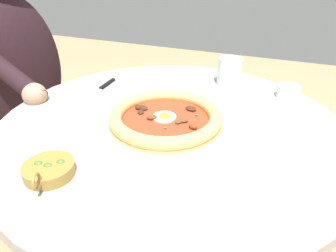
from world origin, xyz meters
TOP-DOWN VIEW (x-y plane):
  - dining_table at (0.00, 0.00)m, footprint 0.89×0.89m
  - pizza_on_plate at (0.01, 0.02)m, footprint 0.32×0.32m
  - water_glass at (-0.09, -0.31)m, footprint 0.08×0.08m
  - steak_knife at (0.28, -0.13)m, footprint 0.01×0.21m
  - ramekin_capers at (-0.27, -0.27)m, footprint 0.07×0.07m
  - olive_pan at (0.15, 0.28)m, footprint 0.10×0.12m
  - fork_utensil at (-0.24, 0.17)m, footprint 0.09×0.15m
  - diner_person at (0.68, -0.18)m, footprint 0.48×0.43m
  - cafe_chair_diner at (0.82, -0.22)m, footprint 0.51×0.51m

SIDE VIEW (x-z plane):
  - cafe_chair_diner at x=0.82m, z-range 0.09..0.95m
  - diner_person at x=0.68m, z-range -0.07..1.11m
  - dining_table at x=0.00m, z-range 0.23..0.95m
  - fork_utensil at x=-0.24m, z-range 0.72..0.73m
  - steak_knife at x=0.28m, z-range 0.72..0.73m
  - olive_pan at x=0.15m, z-range 0.71..0.76m
  - pizza_on_plate at x=0.01m, z-range 0.72..0.76m
  - ramekin_capers at x=-0.27m, z-range 0.72..0.76m
  - water_glass at x=-0.09m, z-range 0.72..0.80m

